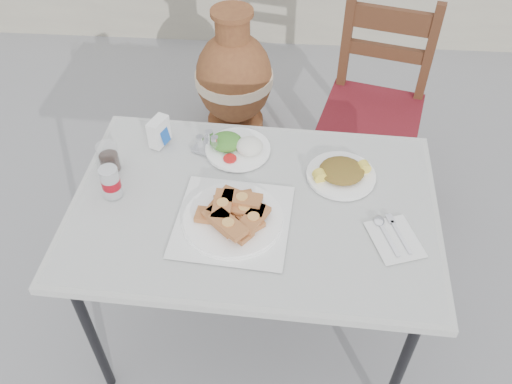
# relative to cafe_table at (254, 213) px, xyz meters

# --- Properties ---
(ground) EXTENTS (80.00, 80.00, 0.00)m
(ground) POSITION_rel_cafe_table_xyz_m (0.02, 0.00, -0.71)
(ground) COLOR slate
(ground) RESTS_ON ground
(cafe_table) EXTENTS (1.28, 0.89, 0.76)m
(cafe_table) POSITION_rel_cafe_table_xyz_m (0.00, 0.00, 0.00)
(cafe_table) COLOR black
(cafe_table) RESTS_ON ground
(pide_plate) EXTENTS (0.40, 0.40, 0.08)m
(pide_plate) POSITION_rel_cafe_table_xyz_m (-0.06, -0.09, 0.09)
(pide_plate) COLOR white
(pide_plate) RESTS_ON cafe_table
(salad_rice_plate) EXTENTS (0.25, 0.25, 0.06)m
(salad_rice_plate) POSITION_rel_cafe_table_xyz_m (-0.08, 0.27, 0.08)
(salad_rice_plate) COLOR white
(salad_rice_plate) RESTS_ON cafe_table
(salad_chopped_plate) EXTENTS (0.25, 0.25, 0.05)m
(salad_chopped_plate) POSITION_rel_cafe_table_xyz_m (0.30, 0.15, 0.07)
(salad_chopped_plate) COLOR white
(salad_chopped_plate) RESTS_ON cafe_table
(soda_can) EXTENTS (0.07, 0.07, 0.12)m
(soda_can) POSITION_rel_cafe_table_xyz_m (-0.49, 0.01, 0.11)
(soda_can) COLOR silver
(soda_can) RESTS_ON cafe_table
(cola_glass) EXTENTS (0.08, 0.08, 0.11)m
(cola_glass) POSITION_rel_cafe_table_xyz_m (-0.53, 0.13, 0.10)
(cola_glass) COLOR white
(cola_glass) RESTS_ON cafe_table
(napkin_holder) EXTENTS (0.08, 0.10, 0.11)m
(napkin_holder) POSITION_rel_cafe_table_xyz_m (-0.38, 0.29, 0.11)
(napkin_holder) COLOR white
(napkin_holder) RESTS_ON cafe_table
(condiment_caddy) EXTENTS (0.13, 0.12, 0.08)m
(condiment_caddy) POSITION_rel_cafe_table_xyz_m (-0.19, 0.26, 0.08)
(condiment_caddy) COLOR silver
(condiment_caddy) RESTS_ON cafe_table
(cutlery_napkin) EXTENTS (0.19, 0.22, 0.01)m
(cutlery_napkin) POSITION_rel_cafe_table_xyz_m (0.46, -0.11, 0.06)
(cutlery_napkin) COLOR white
(cutlery_napkin) RESTS_ON cafe_table
(chair) EXTENTS (0.55, 0.55, 1.02)m
(chair) POSITION_rel_cafe_table_xyz_m (0.51, 0.89, -0.18)
(chair) COLOR #3D2310
(chair) RESTS_ON ground
(terracotta_urn) EXTENTS (0.45, 0.45, 0.78)m
(terracotta_urn) POSITION_rel_cafe_table_xyz_m (-0.22, 1.34, -0.35)
(terracotta_urn) COLOR brown
(terracotta_urn) RESTS_ON ground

